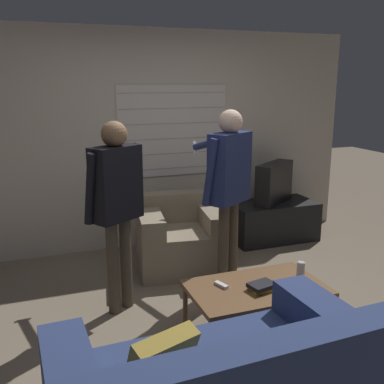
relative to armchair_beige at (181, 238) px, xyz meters
name	(u,v)px	position (x,y,z in m)	size (l,w,h in m)	color
ground_plane	(215,321)	(-0.11, -1.20, -0.33)	(16.00, 16.00, 0.00)	#7F705B
wall_back	(150,140)	(-0.10, 0.83, 0.95)	(5.20, 0.08, 2.55)	beige
armchair_beige	(181,238)	(0.00, 0.00, 0.00)	(1.02, 0.91, 0.77)	gray
coffee_table	(256,290)	(0.13, -1.44, 0.03)	(1.07, 0.65, 0.39)	brown
tv_stand	(272,221)	(1.37, 0.42, -0.08)	(1.07, 0.58, 0.49)	black
tv	(274,183)	(1.37, 0.42, 0.41)	(0.66, 0.55, 0.50)	black
person_left_standing	(116,194)	(-0.81, -0.70, 0.73)	(0.53, 0.82, 1.65)	#4C4233
person_right_standing	(228,177)	(0.25, -0.63, 0.77)	(0.55, 0.87, 1.72)	#4C4233
book_stack	(262,287)	(0.14, -1.52, 0.10)	(0.23, 0.18, 0.06)	gold
soda_can	(301,269)	(0.56, -1.40, 0.13)	(0.07, 0.07, 0.13)	silver
spare_remote	(221,285)	(-0.13, -1.35, 0.08)	(0.08, 0.14, 0.02)	white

